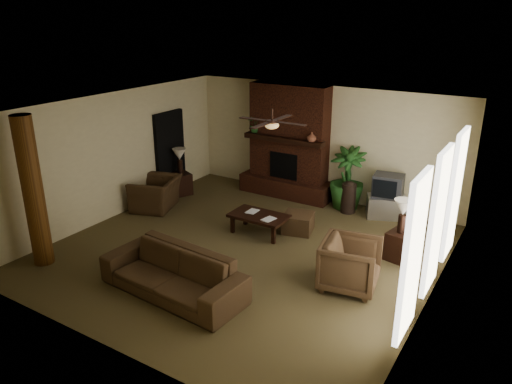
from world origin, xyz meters
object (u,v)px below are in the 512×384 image
Objects in this scene: lamp_right at (403,210)px; coffee_table at (259,217)px; floor_vase at (349,195)px; side_table_right at (402,246)px; armchair_left at (156,189)px; floor_plant at (346,191)px; armchair_right at (350,262)px; sofa at (173,267)px; side_table_left at (180,184)px; log_column at (33,192)px; ottoman at (298,223)px; tv_stand at (386,207)px; lamp_left at (179,156)px.

coffee_table is at bearing -171.07° from lamp_right.
floor_vase is 2.41m from side_table_right.
floor_plant is at bearing 102.76° from armchair_left.
floor_plant is at bearing 13.05° from armchair_right.
sofa reaches higher than floor_plant.
coffee_table is 1.85× the size of lamp_right.
sofa is 4.76m from side_table_left.
log_column is at bearing -87.26° from side_table_left.
ottoman is 1.09× the size of side_table_left.
side_table_left is at bearing 173.09° from ottoman.
armchair_right is 1.74× the size of side_table_right.
sofa reaches higher than coffee_table.
lamp_right is at bearing 52.04° from sofa.
lamp_right is at bearing 75.69° from armchair_left.
sofa is 5.41m from tv_stand.
armchair_right is at bearing -20.64° from lamp_left.
coffee_table is (2.77, 3.20, -1.03)m from log_column.
floor_vase is (1.16, 4.84, -0.06)m from sofa.
lamp_right is at bearing -89.78° from tv_stand.
ottoman is at bearing 47.42° from log_column.
log_column is at bearing -87.28° from lamp_left.
floor_vase is at bearing 72.13° from ottoman.
side_table_left is at bearing -90.00° from lamp_left.
coffee_table is 1.41× the size of tv_stand.
armchair_left is at bearing -82.48° from lamp_left.
side_table_left reaches higher than tv_stand.
ottoman is 3.75m from lamp_left.
armchair_right is at bearing -20.25° from side_table_left.
floor_plant is at bearing 79.37° from ottoman.
floor_vase is 1.18× the size of lamp_left.
side_table_left is (-0.20, 4.17, -1.12)m from log_column.
coffee_table is at bearing -18.11° from side_table_left.
tv_stand is 2.15m from lamp_right.
armchair_left is 2.04× the size of side_table_left.
armchair_left is at bearing -178.84° from coffee_table.
floor_plant is (0.34, 1.82, 0.21)m from ottoman.
sofa is 2.64× the size of armchair_right.
side_table_left is (-2.98, 3.71, -0.22)m from sofa.
log_column is 4.24m from lamp_left.
ottoman is at bearing 177.60° from side_table_right.
lamp_left is (-2.98, 3.75, 0.51)m from sofa.
log_column reaches higher than armchair_left.
side_table_left is (-5.40, 1.99, -0.20)m from armchair_right.
log_column reaches higher than lamp_left.
lamp_left is 5.94m from side_table_right.
armchair_left is 1.73× the size of lamp_right.
armchair_right is at bearing -107.76° from side_table_right.
log_column reaches higher than armchair_right.
armchair_right is 1.48× the size of lamp_left.
armchair_right reaches higher than side_table_right.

